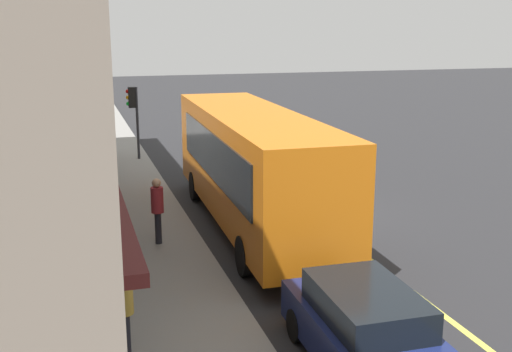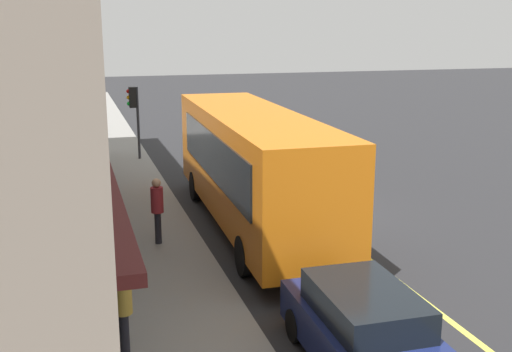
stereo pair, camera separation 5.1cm
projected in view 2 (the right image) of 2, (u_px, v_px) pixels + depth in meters
ground at (310, 214)px, 20.10m from camera, size 120.00×120.00×0.00m
sidewalk at (140, 227)px, 18.55m from camera, size 80.00×3.10×0.15m
lane_centre_stripe at (310, 214)px, 20.10m from camera, size 36.00×0.16×0.01m
bus at (252, 163)px, 18.32m from camera, size 11.19×2.83×3.50m
traffic_light at (134, 106)px, 27.29m from camera, size 0.30×0.52×3.20m
car_navy at (367, 333)px, 10.75m from camera, size 4.34×1.93×1.52m
car_silver at (267, 127)px, 32.74m from camera, size 4.39×2.05×1.52m
pedestrian_near_storefront at (157, 204)px, 16.70m from camera, size 0.34×0.34×1.83m
pedestrian_mid_block at (123, 302)px, 10.92m from camera, size 0.34×0.34×1.72m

